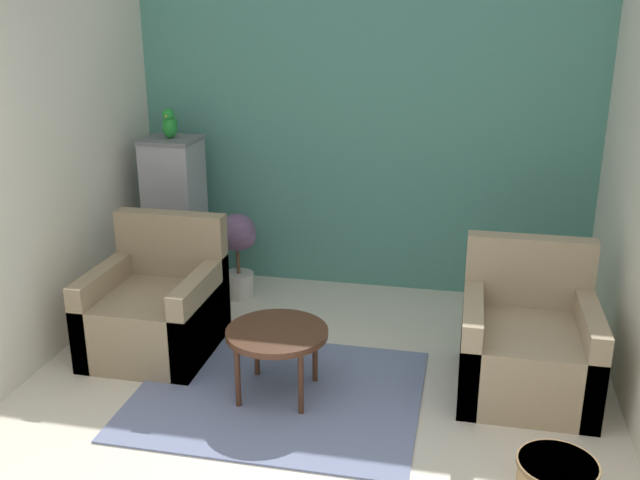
{
  "coord_description": "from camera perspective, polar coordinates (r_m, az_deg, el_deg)",
  "views": [
    {
      "loc": [
        0.88,
        -2.44,
        2.39
      ],
      "look_at": [
        0.0,
        1.68,
        0.96
      ],
      "focal_mm": 40.0,
      "sensor_mm": 36.0,
      "label": 1
    }
  ],
  "objects": [
    {
      "name": "area_rug",
      "position": [
        4.65,
        -3.36,
        -12.14
      ],
      "size": [
        1.8,
        1.47,
        0.01
      ],
      "color": "slate",
      "rests_on": "ground_plane"
    },
    {
      "name": "birdcage",
      "position": [
        6.11,
        -11.43,
        1.53
      ],
      "size": [
        0.56,
        0.56,
        1.32
      ],
      "color": "slate",
      "rests_on": "ground_plane"
    },
    {
      "name": "wall_back_accent",
      "position": [
        5.97,
        3.46,
        8.93
      ],
      "size": [
        3.91,
        0.06,
        2.76
      ],
      "color": "#4C897A",
      "rests_on": "ground_plane"
    },
    {
      "name": "coffee_table",
      "position": [
        4.46,
        -3.46,
        -7.72
      ],
      "size": [
        0.64,
        0.64,
        0.45
      ],
      "color": "#472819",
      "rests_on": "ground_plane"
    },
    {
      "name": "potted_plant",
      "position": [
        5.94,
        -6.64,
        -0.49
      ],
      "size": [
        0.35,
        0.31,
        0.73
      ],
      "color": "beige",
      "rests_on": "ground_plane"
    },
    {
      "name": "armchair_left",
      "position": [
        5.2,
        -12.93,
        -5.52
      ],
      "size": [
        0.82,
        0.87,
        0.93
      ],
      "color": "#8E7A5B",
      "rests_on": "ground_plane"
    },
    {
      "name": "wall_left",
      "position": [
        5.08,
        -21.85,
        5.88
      ],
      "size": [
        0.06,
        3.35,
        2.76
      ],
      "color": "beige",
      "rests_on": "ground_plane"
    },
    {
      "name": "armchair_right",
      "position": [
        4.75,
        16.2,
        -8.21
      ],
      "size": [
        0.82,
        0.87,
        0.93
      ],
      "color": "#9E896B",
      "rests_on": "ground_plane"
    },
    {
      "name": "parrot",
      "position": [
        5.93,
        -11.93,
        9.05
      ],
      "size": [
        0.11,
        0.21,
        0.25
      ],
      "color": "#1E842D",
      "rests_on": "birdcage"
    }
  ]
}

